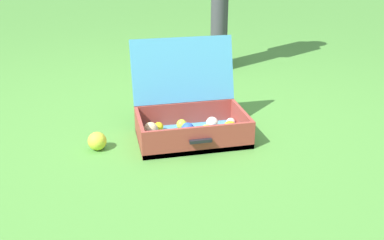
# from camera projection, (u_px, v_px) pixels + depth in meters

# --- Properties ---
(ground_plane) EXTENTS (16.00, 16.00, 0.00)m
(ground_plane) POSITION_uv_depth(u_px,v_px,m) (176.00, 136.00, 2.28)
(ground_plane) COLOR #4C8C38
(open_suitcase) EXTENTS (0.56, 0.48, 0.49)m
(open_suitcase) POSITION_uv_depth(u_px,v_px,m) (189.00, 117.00, 2.23)
(open_suitcase) COLOR #4799C6
(open_suitcase) RESTS_ON ground
(stray_ball_on_grass) EXTENTS (0.09, 0.09, 0.09)m
(stray_ball_on_grass) POSITION_uv_depth(u_px,v_px,m) (97.00, 141.00, 2.11)
(stray_ball_on_grass) COLOR #CCDB38
(stray_ball_on_grass) RESTS_ON ground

